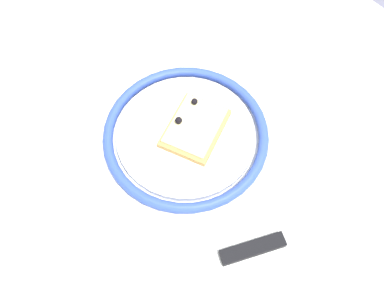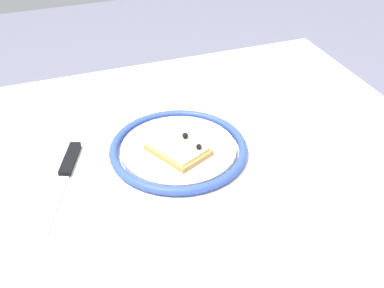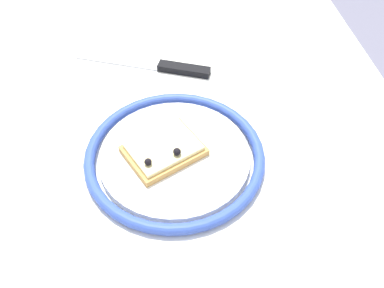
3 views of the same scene
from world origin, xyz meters
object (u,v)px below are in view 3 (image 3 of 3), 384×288
object	(u,v)px
pizza_slice_near	(164,150)
knife	(166,67)
plate	(175,156)
dining_table	(147,193)

from	to	relation	value
pizza_slice_near	knife	size ratio (longest dim) A/B	0.55
pizza_slice_near	plate	bearing A→B (deg)	-107.59
plate	knife	bearing A→B (deg)	-2.94
plate	pizza_slice_near	bearing A→B (deg)	72.41
dining_table	knife	xyz separation A→B (m)	(0.19, -0.06, 0.09)
dining_table	knife	bearing A→B (deg)	-15.98
dining_table	plate	world-z (taller)	plate
dining_table	pizza_slice_near	distance (m)	0.11
plate	pizza_slice_near	size ratio (longest dim) A/B	2.03
pizza_slice_near	knife	bearing A→B (deg)	-7.05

